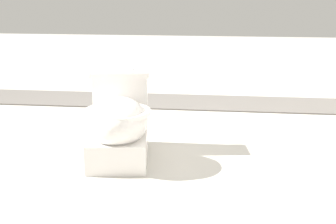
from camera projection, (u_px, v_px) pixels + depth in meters
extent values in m
plane|color=#B7B2A8|center=(152.00, 146.00, 3.08)|extent=(14.00, 14.00, 0.00)
cube|color=#605B56|center=(228.00, 103.00, 4.18)|extent=(0.56, 8.00, 0.01)
cube|color=white|center=(119.00, 144.00, 2.86)|extent=(0.64, 0.42, 0.17)
ellipsoid|color=white|center=(117.00, 121.00, 2.71)|extent=(0.49, 0.42, 0.28)
cylinder|color=white|center=(117.00, 112.00, 2.70)|extent=(0.44, 0.44, 0.03)
cube|color=white|center=(121.00, 99.00, 3.00)|extent=(0.23, 0.36, 0.30)
cube|color=white|center=(120.00, 73.00, 2.95)|extent=(0.25, 0.39, 0.04)
cylinder|color=silver|center=(133.00, 69.00, 2.95)|extent=(0.02, 0.02, 0.01)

